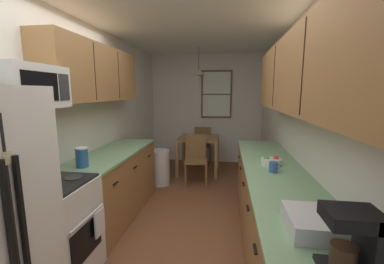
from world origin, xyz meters
TOP-DOWN VIEW (x-y plane):
  - ground_plane at (0.00, 1.00)m, footprint 12.00×12.00m
  - wall_left at (-1.35, 1.00)m, footprint 0.10×9.00m
  - wall_right at (1.35, 1.00)m, footprint 0.10×9.00m
  - wall_back at (0.00, 3.65)m, footprint 4.40×0.10m
  - ceiling_slab at (0.00, 1.00)m, footprint 4.40×9.00m
  - stove_range at (-0.99, -0.44)m, footprint 0.66×0.63m
  - microwave_over_range at (-1.11, -0.44)m, footprint 0.39×0.61m
  - counter_left at (-1.00, 0.76)m, footprint 0.64×1.77m
  - upper_cabinets_left at (-1.14, 0.71)m, footprint 0.33×1.85m
  - counter_right at (1.00, 0.07)m, footprint 0.64×3.38m
  - upper_cabinets_right at (1.14, 0.02)m, footprint 0.33×3.06m
  - dining_table at (-0.07, 2.71)m, footprint 0.82×0.80m
  - dining_chair_near at (-0.05, 2.10)m, footprint 0.45×0.45m
  - dining_chair_far at (-0.04, 3.32)m, footprint 0.42×0.42m
  - pendant_light at (-0.07, 2.71)m, footprint 0.26×0.26m
  - back_window at (0.24, 3.58)m, footprint 0.71×0.05m
  - trash_bin at (-0.70, 1.97)m, footprint 0.36×0.36m
  - storage_canister at (-1.00, 0.07)m, footprint 0.13×0.13m
  - dish_towel at (-0.64, -0.28)m, footprint 0.02×0.16m
  - coffee_maker at (1.05, -1.19)m, footprint 0.22×0.18m
  - mug_by_coffeemaker at (0.96, 0.18)m, footprint 0.12×0.09m
  - fruit_bowl at (0.99, 0.46)m, footprint 0.22×0.22m
  - dish_rack at (0.99, -0.85)m, footprint 0.28×0.34m
  - table_serving_bowl at (-0.05, 2.63)m, footprint 0.17×0.17m

SIDE VIEW (x-z plane):
  - ground_plane at x=0.00m, z-range 0.00..0.00m
  - trash_bin at x=-0.70m, z-range 0.00..0.64m
  - counter_right at x=1.00m, z-range 0.00..0.90m
  - counter_left at x=-1.00m, z-range 0.00..0.90m
  - stove_range at x=-0.99m, z-range -0.08..1.02m
  - dish_towel at x=-0.64m, z-range 0.38..0.62m
  - dining_chair_near at x=-0.05m, z-range 0.05..0.95m
  - dining_chair_far at x=-0.04m, z-range 0.05..0.95m
  - dining_table at x=-0.07m, z-range 0.25..1.01m
  - table_serving_bowl at x=-0.05m, z-range 0.76..0.82m
  - fruit_bowl at x=0.99m, z-range 0.89..0.98m
  - dish_rack at x=0.99m, z-range 0.90..1.00m
  - mug_by_coffeemaker at x=0.96m, z-range 0.90..1.00m
  - storage_canister at x=-1.00m, z-range 0.90..1.11m
  - coffee_maker at x=1.05m, z-range 0.91..1.20m
  - wall_left at x=-1.35m, z-range 0.00..2.55m
  - wall_right at x=1.35m, z-range 0.00..2.55m
  - wall_back at x=0.00m, z-range 0.00..2.55m
  - back_window at x=0.24m, z-range 1.08..2.18m
  - microwave_over_range at x=-1.11m, z-range 1.55..1.90m
  - upper_cabinets_right at x=1.14m, z-range 1.50..2.18m
  - upper_cabinets_left at x=-1.14m, z-range 1.57..2.25m
  - pendant_light at x=-0.07m, z-range 1.80..2.33m
  - ceiling_slab at x=0.00m, z-range 2.55..2.63m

